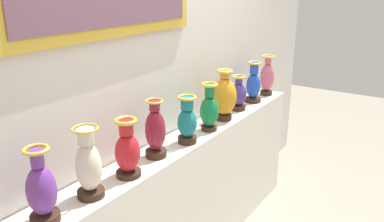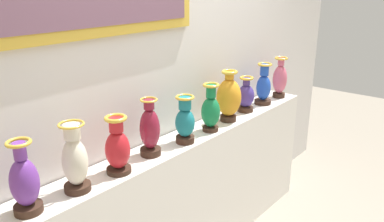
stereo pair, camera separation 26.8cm
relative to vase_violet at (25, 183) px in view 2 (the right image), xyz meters
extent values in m
cube|color=silver|center=(1.22, 0.02, -0.66)|extent=(2.76, 0.29, 1.01)
cube|color=silver|center=(1.22, 0.23, 0.24)|extent=(4.89, 0.10, 2.82)
cylinder|color=#382319|center=(0.00, 0.00, -0.14)|extent=(0.13, 0.13, 0.04)
ellipsoid|color=#6B3393|center=(0.00, 0.00, 0.00)|extent=(0.13, 0.13, 0.23)
cylinder|color=#6B3393|center=(0.00, 0.00, 0.16)|extent=(0.06, 0.06, 0.08)
torus|color=gold|center=(0.00, 0.00, 0.20)|extent=(0.11, 0.11, 0.02)
cylinder|color=#382319|center=(0.26, -0.01, -0.14)|extent=(0.14, 0.14, 0.04)
ellipsoid|color=beige|center=(0.26, -0.01, 0.01)|extent=(0.13, 0.13, 0.25)
cylinder|color=beige|center=(0.26, -0.01, 0.17)|extent=(0.08, 0.08, 0.08)
torus|color=gold|center=(0.26, -0.01, 0.21)|extent=(0.13, 0.13, 0.01)
cylinder|color=#382319|center=(0.53, -0.02, -0.14)|extent=(0.14, 0.14, 0.03)
ellipsoid|color=red|center=(0.53, -0.02, -0.02)|extent=(0.14, 0.14, 0.22)
cylinder|color=red|center=(0.53, -0.02, 0.13)|extent=(0.08, 0.08, 0.08)
torus|color=gold|center=(0.53, -0.02, 0.17)|extent=(0.13, 0.13, 0.02)
cylinder|color=#382319|center=(0.81, 0.01, -0.13)|extent=(0.13, 0.13, 0.04)
ellipsoid|color=maroon|center=(0.81, 0.01, 0.02)|extent=(0.13, 0.13, 0.26)
cylinder|color=maroon|center=(0.81, 0.01, 0.17)|extent=(0.06, 0.06, 0.06)
torus|color=gold|center=(0.81, 0.01, 0.20)|extent=(0.11, 0.11, 0.01)
cylinder|color=#382319|center=(1.09, -0.03, -0.13)|extent=(0.12, 0.12, 0.04)
ellipsoid|color=#19727A|center=(1.09, -0.03, -0.02)|extent=(0.13, 0.13, 0.19)
cylinder|color=#19727A|center=(1.09, -0.03, 0.12)|extent=(0.08, 0.08, 0.08)
torus|color=gold|center=(1.09, -0.03, 0.16)|extent=(0.13, 0.13, 0.02)
cylinder|color=#382319|center=(1.37, -0.03, -0.14)|extent=(0.11, 0.11, 0.03)
ellipsoid|color=#14723D|center=(1.37, -0.03, -0.01)|extent=(0.13, 0.13, 0.22)
cylinder|color=#14723D|center=(1.37, -0.03, 0.14)|extent=(0.07, 0.07, 0.09)
torus|color=gold|center=(1.37, -0.03, 0.18)|extent=(0.12, 0.12, 0.02)
cylinder|color=#382319|center=(1.62, -0.01, -0.13)|extent=(0.12, 0.12, 0.04)
ellipsoid|color=orange|center=(1.62, -0.01, 0.03)|extent=(0.19, 0.19, 0.29)
cylinder|color=orange|center=(1.62, -0.01, 0.20)|extent=(0.07, 0.07, 0.05)
torus|color=gold|center=(1.62, -0.01, 0.23)|extent=(0.12, 0.12, 0.02)
cylinder|color=#382319|center=(1.90, 0.01, -0.14)|extent=(0.13, 0.13, 0.04)
ellipsoid|color=#3F2D7F|center=(1.90, 0.01, -0.02)|extent=(0.14, 0.14, 0.18)
cylinder|color=#3F2D7F|center=(1.90, 0.01, 0.10)|extent=(0.06, 0.06, 0.06)
torus|color=gold|center=(1.90, 0.01, 0.13)|extent=(0.11, 0.11, 0.02)
cylinder|color=#382319|center=(2.17, 0.01, -0.14)|extent=(0.14, 0.14, 0.04)
ellipsoid|color=#1E47B2|center=(2.17, 0.01, -0.01)|extent=(0.12, 0.12, 0.22)
cylinder|color=#1E47B2|center=(2.17, 0.01, 0.15)|extent=(0.07, 0.07, 0.10)
torus|color=gold|center=(2.17, 0.01, 0.20)|extent=(0.12, 0.12, 0.02)
cylinder|color=#382319|center=(2.45, 0.00, -0.13)|extent=(0.11, 0.11, 0.04)
ellipsoid|color=#CC5972|center=(2.45, 0.00, 0.01)|extent=(0.13, 0.13, 0.26)
cylinder|color=#CC5972|center=(2.45, 0.00, 0.18)|extent=(0.06, 0.06, 0.07)
torus|color=gold|center=(2.45, 0.00, 0.21)|extent=(0.12, 0.12, 0.02)
camera|label=1|loc=(-0.89, -1.38, 0.88)|focal=36.54mm
camera|label=2|loc=(-0.73, -1.60, 0.88)|focal=36.54mm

